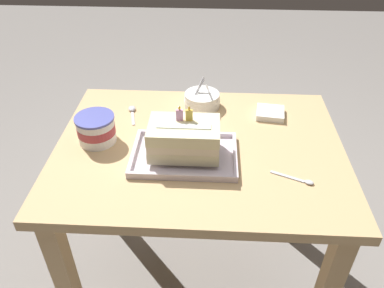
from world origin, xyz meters
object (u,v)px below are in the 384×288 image
(bowl_stack, at_px, (203,100))
(napkin_pile, at_px, (270,113))
(birthday_cake, at_px, (184,138))
(ice_cream_tub, at_px, (96,129))
(serving_spoon_near_tray, at_px, (301,180))
(serving_spoon_by_bowls, at_px, (132,110))
(foil_tray, at_px, (184,155))

(bowl_stack, height_order, napkin_pile, bowl_stack)
(birthday_cake, xyz_separation_m, napkin_pile, (0.31, 0.27, -0.07))
(ice_cream_tub, bearing_deg, serving_spoon_near_tray, -14.52)
(ice_cream_tub, height_order, serving_spoon_by_bowls, ice_cream_tub)
(birthday_cake, bearing_deg, foil_tray, -90.00)
(foil_tray, relative_size, napkin_pile, 3.01)
(bowl_stack, xyz_separation_m, napkin_pile, (0.26, -0.06, -0.02))
(birthday_cake, xyz_separation_m, bowl_stack, (0.05, 0.33, -0.05))
(foil_tray, xyz_separation_m, ice_cream_tub, (-0.31, 0.08, 0.04))
(foil_tray, height_order, bowl_stack, bowl_stack)
(serving_spoon_near_tray, xyz_separation_m, serving_spoon_by_bowls, (-0.59, 0.37, 0.00))
(ice_cream_tub, height_order, serving_spoon_near_tray, ice_cream_tub)
(birthday_cake, distance_m, serving_spoon_by_bowls, 0.36)
(birthday_cake, height_order, ice_cream_tub, birthday_cake)
(birthday_cake, distance_m, napkin_pile, 0.42)
(foil_tray, distance_m, napkin_pile, 0.41)
(bowl_stack, relative_size, napkin_pile, 1.23)
(napkin_pile, bearing_deg, foil_tray, -138.68)
(ice_cream_tub, distance_m, napkin_pile, 0.65)
(foil_tray, xyz_separation_m, serving_spoon_by_bowls, (-0.22, 0.27, -0.00))
(serving_spoon_by_bowls, height_order, napkin_pile, napkin_pile)
(serving_spoon_near_tray, height_order, napkin_pile, napkin_pile)
(bowl_stack, height_order, serving_spoon_near_tray, bowl_stack)
(birthday_cake, relative_size, serving_spoon_near_tray, 1.74)
(foil_tray, bearing_deg, serving_spoon_by_bowls, 129.19)
(foil_tray, height_order, ice_cream_tub, ice_cream_tub)
(serving_spoon_near_tray, distance_m, napkin_pile, 0.38)
(ice_cream_tub, xyz_separation_m, napkin_pile, (0.62, 0.20, -0.04))
(birthday_cake, height_order, serving_spoon_near_tray, birthday_cake)
(foil_tray, distance_m, bowl_stack, 0.33)
(foil_tray, xyz_separation_m, birthday_cake, (0.00, 0.00, 0.07))
(bowl_stack, distance_m, napkin_pile, 0.27)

